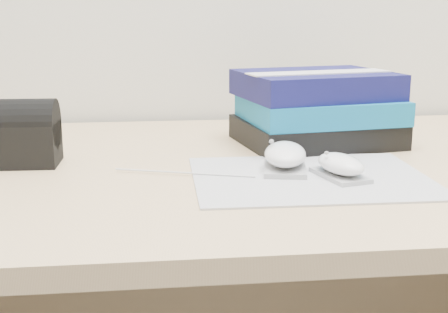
{
  "coord_description": "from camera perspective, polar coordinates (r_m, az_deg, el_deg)",
  "views": [
    {
      "loc": [
        -0.19,
        0.59,
        0.98
      ],
      "look_at": [
        -0.09,
        1.46,
        0.77
      ],
      "focal_mm": 50.0,
      "sensor_mm": 36.0,
      "label": 1
    }
  ],
  "objects": [
    {
      "name": "book_stack",
      "position": [
        1.18,
        8.49,
        4.36
      ],
      "size": [
        0.31,
        0.26,
        0.14
      ],
      "color": "black",
      "rests_on": "desk"
    },
    {
      "name": "usb_cable",
      "position": [
        0.95,
        -3.69,
        -1.5
      ],
      "size": [
        0.21,
        0.07,
        0.0
      ],
      "primitive_type": "cylinder",
      "rotation": [
        0.0,
        1.57,
        -0.32
      ],
      "color": "silver",
      "rests_on": "mousepad"
    },
    {
      "name": "pouch",
      "position": [
        1.06,
        -18.17,
        2.03
      ],
      "size": [
        0.12,
        0.09,
        0.11
      ],
      "color": "black",
      "rests_on": "desk"
    },
    {
      "name": "mouse_rear",
      "position": [
        0.97,
        5.61,
        0.01
      ],
      "size": [
        0.09,
        0.13,
        0.05
      ],
      "color": "#A3A3A6",
      "rests_on": "mousepad"
    },
    {
      "name": "mousepad",
      "position": [
        0.94,
        7.89,
        -1.9
      ],
      "size": [
        0.35,
        0.28,
        0.0
      ],
      "primitive_type": "cube",
      "rotation": [
        0.0,
        0.0,
        -0.01
      ],
      "color": "#919299",
      "rests_on": "desk"
    },
    {
      "name": "desk",
      "position": [
        1.18,
        3.35,
        -10.85
      ],
      "size": [
        1.6,
        0.8,
        0.73
      ],
      "color": "tan",
      "rests_on": "ground"
    },
    {
      "name": "mouse_front",
      "position": [
        0.94,
        10.6,
        -0.85
      ],
      "size": [
        0.08,
        0.11,
        0.04
      ],
      "color": "#A1A2A4",
      "rests_on": "mousepad"
    }
  ]
}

